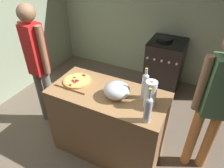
{
  "coord_description": "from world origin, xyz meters",
  "views": [
    {
      "loc": [
        1.0,
        -0.82,
        2.22
      ],
      "look_at": [
        0.19,
        0.8,
        0.96
      ],
      "focal_mm": 32.26,
      "sensor_mm": 36.0,
      "label": 1
    }
  ],
  "objects_px": {
    "pizza": "(77,81)",
    "mixing_bowl": "(117,90)",
    "wine_bottle_green": "(148,108)",
    "person_in_red": "(214,102)",
    "paper_towel_roll": "(150,94)",
    "stove": "(164,65)",
    "person_in_stripes": "(38,63)",
    "wine_bottle_clear": "(145,85)"
  },
  "relations": [
    {
      "from": "wine_bottle_clear",
      "to": "person_in_stripes",
      "type": "distance_m",
      "value": 1.41
    },
    {
      "from": "pizza",
      "to": "person_in_stripes",
      "type": "height_order",
      "value": "person_in_stripes"
    },
    {
      "from": "pizza",
      "to": "person_in_red",
      "type": "height_order",
      "value": "person_in_red"
    },
    {
      "from": "person_in_stripes",
      "to": "wine_bottle_clear",
      "type": "bearing_deg",
      "value": 0.9
    },
    {
      "from": "mixing_bowl",
      "to": "person_in_stripes",
      "type": "height_order",
      "value": "person_in_stripes"
    },
    {
      "from": "wine_bottle_clear",
      "to": "paper_towel_roll",
      "type": "bearing_deg",
      "value": -47.95
    },
    {
      "from": "wine_bottle_green",
      "to": "person_in_red",
      "type": "height_order",
      "value": "person_in_red"
    },
    {
      "from": "paper_towel_roll",
      "to": "person_in_red",
      "type": "height_order",
      "value": "person_in_red"
    },
    {
      "from": "stove",
      "to": "person_in_red",
      "type": "xyz_separation_m",
      "value": [
        0.78,
        -1.42,
        0.5
      ]
    },
    {
      "from": "mixing_bowl",
      "to": "wine_bottle_clear",
      "type": "xyz_separation_m",
      "value": [
        0.26,
        0.11,
        0.07
      ]
    },
    {
      "from": "wine_bottle_clear",
      "to": "person_in_red",
      "type": "relative_size",
      "value": 0.21
    },
    {
      "from": "mixing_bowl",
      "to": "paper_towel_roll",
      "type": "distance_m",
      "value": 0.35
    },
    {
      "from": "pizza",
      "to": "mixing_bowl",
      "type": "xyz_separation_m",
      "value": [
        0.51,
        -0.03,
        0.05
      ]
    },
    {
      "from": "mixing_bowl",
      "to": "wine_bottle_green",
      "type": "height_order",
      "value": "wine_bottle_green"
    },
    {
      "from": "paper_towel_roll",
      "to": "mixing_bowl",
      "type": "bearing_deg",
      "value": -177.87
    },
    {
      "from": "wine_bottle_green",
      "to": "person_in_stripes",
      "type": "xyz_separation_m",
      "value": [
        -1.54,
        0.29,
        -0.08
      ]
    },
    {
      "from": "mixing_bowl",
      "to": "paper_towel_roll",
      "type": "height_order",
      "value": "paper_towel_roll"
    },
    {
      "from": "stove",
      "to": "mixing_bowl",
      "type": "bearing_deg",
      "value": -94.58
    },
    {
      "from": "person_in_stripes",
      "to": "paper_towel_roll",
      "type": "bearing_deg",
      "value": -2.92
    },
    {
      "from": "mixing_bowl",
      "to": "stove",
      "type": "height_order",
      "value": "mixing_bowl"
    },
    {
      "from": "paper_towel_roll",
      "to": "stove",
      "type": "relative_size",
      "value": 0.3
    },
    {
      "from": "pizza",
      "to": "paper_towel_roll",
      "type": "height_order",
      "value": "paper_towel_roll"
    },
    {
      "from": "mixing_bowl",
      "to": "person_in_red",
      "type": "height_order",
      "value": "person_in_red"
    },
    {
      "from": "wine_bottle_clear",
      "to": "pizza",
      "type": "bearing_deg",
      "value": -174.18
    },
    {
      "from": "wine_bottle_green",
      "to": "wine_bottle_clear",
      "type": "distance_m",
      "value": 0.34
    },
    {
      "from": "paper_towel_roll",
      "to": "wine_bottle_clear",
      "type": "distance_m",
      "value": 0.13
    },
    {
      "from": "paper_towel_roll",
      "to": "wine_bottle_green",
      "type": "xyz_separation_m",
      "value": [
        0.05,
        -0.21,
        0.01
      ]
    },
    {
      "from": "wine_bottle_green",
      "to": "wine_bottle_clear",
      "type": "xyz_separation_m",
      "value": [
        -0.13,
        0.31,
        0.01
      ]
    },
    {
      "from": "mixing_bowl",
      "to": "wine_bottle_clear",
      "type": "distance_m",
      "value": 0.29
    },
    {
      "from": "person_in_stripes",
      "to": "pizza",
      "type": "bearing_deg",
      "value": -5.08
    },
    {
      "from": "paper_towel_roll",
      "to": "stove",
      "type": "xyz_separation_m",
      "value": [
        -0.21,
        1.69,
        -0.59
      ]
    },
    {
      "from": "wine_bottle_green",
      "to": "stove",
      "type": "height_order",
      "value": "wine_bottle_green"
    },
    {
      "from": "pizza",
      "to": "stove",
      "type": "bearing_deg",
      "value": 68.79
    },
    {
      "from": "wine_bottle_green",
      "to": "person_in_red",
      "type": "distance_m",
      "value": 0.72
    },
    {
      "from": "paper_towel_roll",
      "to": "wine_bottle_clear",
      "type": "relative_size",
      "value": 0.82
    },
    {
      "from": "stove",
      "to": "paper_towel_roll",
      "type": "bearing_deg",
      "value": -83.0
    },
    {
      "from": "pizza",
      "to": "mixing_bowl",
      "type": "bearing_deg",
      "value": -3.62
    },
    {
      "from": "pizza",
      "to": "person_in_red",
      "type": "distance_m",
      "value": 1.45
    },
    {
      "from": "paper_towel_roll",
      "to": "person_in_stripes",
      "type": "height_order",
      "value": "person_in_stripes"
    },
    {
      "from": "mixing_bowl",
      "to": "stove",
      "type": "relative_size",
      "value": 0.28
    },
    {
      "from": "wine_bottle_clear",
      "to": "stove",
      "type": "xyz_separation_m",
      "value": [
        -0.12,
        1.6,
        -0.61
      ]
    },
    {
      "from": "wine_bottle_green",
      "to": "person_in_red",
      "type": "bearing_deg",
      "value": 42.86
    }
  ]
}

